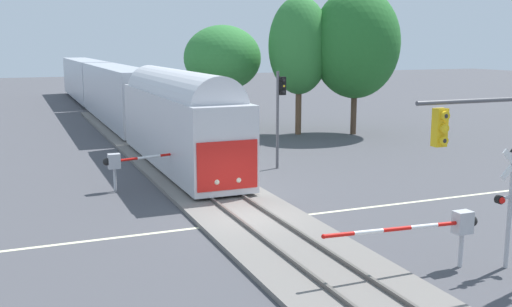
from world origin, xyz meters
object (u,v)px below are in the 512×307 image
(crossing_gate_near, at_px, (448,226))
(elm_centre_background, at_px, (222,58))
(traffic_signal_far_side, at_px, (280,104))
(maple_right_background, at_px, (356,43))
(crossing_gate_far, at_px, (129,161))
(oak_far_right, at_px, (299,46))
(crossing_signal_mast, at_px, (512,194))
(commuter_train, at_px, (114,91))

(crossing_gate_near, xyz_separation_m, elm_centre_background, (3.33, 30.50, 4.33))
(traffic_signal_far_side, height_order, maple_right_background, maple_right_background)
(crossing_gate_far, bearing_deg, traffic_signal_far_side, 12.35)
(oak_far_right, height_order, elm_centre_background, oak_far_right)
(elm_centre_background, bearing_deg, oak_far_right, -37.23)
(crossing_signal_mast, xyz_separation_m, elm_centre_background, (1.49, 31.12, 3.36))
(crossing_gate_near, relative_size, oak_far_right, 0.53)
(commuter_train, xyz_separation_m, maple_right_background, (15.71, -14.39, 4.14))
(crossing_gate_near, relative_size, traffic_signal_far_side, 1.01)
(crossing_gate_near, relative_size, elm_centre_background, 0.66)
(crossing_gate_near, distance_m, crossing_signal_mast, 2.17)
(elm_centre_background, height_order, maple_right_background, maple_right_background)
(commuter_train, distance_m, crossing_gate_far, 26.03)
(crossing_signal_mast, relative_size, elm_centre_background, 0.47)
(crossing_gate_far, bearing_deg, maple_right_background, 30.64)
(traffic_signal_far_side, bearing_deg, maple_right_background, 41.99)
(crossing_gate_near, bearing_deg, elm_centre_background, 83.76)
(crossing_gate_near, height_order, crossing_signal_mast, crossing_signal_mast)
(commuter_train, distance_m, crossing_signal_mast, 40.66)
(commuter_train, relative_size, crossing_signal_mast, 16.34)
(oak_far_right, bearing_deg, crossing_gate_far, -139.73)
(traffic_signal_far_side, bearing_deg, oak_far_right, 59.15)
(commuter_train, bearing_deg, crossing_gate_far, -97.71)
(oak_far_right, distance_m, elm_centre_background, 6.13)
(traffic_signal_far_side, distance_m, maple_right_background, 14.53)
(crossing_gate_near, xyz_separation_m, maple_right_background, (12.09, 25.28, 5.46))
(crossing_signal_mast, xyz_separation_m, maple_right_background, (10.25, 25.90, 4.49))
(crossing_signal_mast, xyz_separation_m, oak_far_right, (6.31, 27.46, 4.31))
(maple_right_background, bearing_deg, elm_centre_background, 149.18)
(commuter_train, distance_m, maple_right_background, 21.71)
(crossing_gate_near, xyz_separation_m, crossing_gate_far, (-7.12, 13.90, 0.02))
(traffic_signal_far_side, xyz_separation_m, elm_centre_background, (1.77, 14.70, 2.12))
(crossing_gate_near, height_order, traffic_signal_far_side, traffic_signal_far_side)
(crossing_gate_near, distance_m, oak_far_right, 28.54)
(elm_centre_background, bearing_deg, crossing_gate_near, -96.24)
(elm_centre_background, relative_size, maple_right_background, 0.75)
(crossing_gate_near, bearing_deg, crossing_signal_mast, -18.59)
(traffic_signal_far_side, bearing_deg, crossing_gate_far, -167.65)
(oak_far_right, height_order, maple_right_background, maple_right_background)
(crossing_signal_mast, height_order, crossing_gate_far, crossing_signal_mast)
(crossing_gate_near, height_order, maple_right_background, maple_right_background)
(crossing_gate_near, distance_m, traffic_signal_far_side, 16.03)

